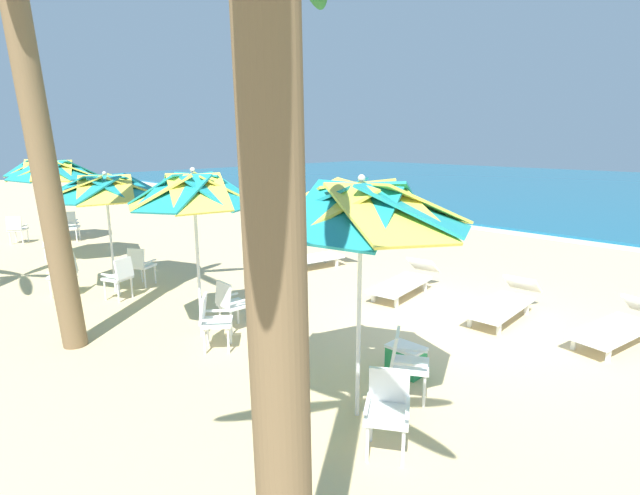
{
  "coord_description": "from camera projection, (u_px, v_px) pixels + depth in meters",
  "views": [
    {
      "loc": [
        3.75,
        -7.34,
        3.17
      ],
      "look_at": [
        -2.89,
        -0.54,
        1.0
      ],
      "focal_mm": 26.88,
      "sensor_mm": 36.0,
      "label": 1
    }
  ],
  "objects": [
    {
      "name": "cooler_box",
      "position": [
        406.0,
        359.0,
        6.58
      ],
      "size": [
        0.5,
        0.34,
        0.4
      ],
      "color": "#238C4C",
      "rests_on": "ground"
    },
    {
      "name": "plastic_chair_8",
      "position": [
        69.0,
        226.0,
        14.99
      ],
      "size": [
        0.62,
        0.63,
        0.87
      ],
      "color": "white",
      "rests_on": "ground"
    },
    {
      "name": "sun_lounger_1",
      "position": [
        505.0,
        302.0,
        8.63
      ],
      "size": [
        0.7,
        2.17,
        0.62
      ],
      "color": "white",
      "rests_on": "ground"
    },
    {
      "name": "ground_plane",
      "position": [
        459.0,
        324.0,
        8.38
      ],
      "size": [
        80.0,
        80.0,
        0.0
      ],
      "primitive_type": "plane",
      "color": "#D3B784"
    },
    {
      "name": "plastic_chair_5",
      "position": [
        120.0,
        276.0,
        9.55
      ],
      "size": [
        0.59,
        0.57,
        0.87
      ],
      "color": "white",
      "rests_on": "ground"
    },
    {
      "name": "beach_umbrella_1",
      "position": [
        194.0,
        192.0,
        7.33
      ],
      "size": [
        2.06,
        2.06,
        2.74
      ],
      "color": "silver",
      "rests_on": "ground"
    },
    {
      "name": "plastic_chair_2",
      "position": [
        230.0,
        302.0,
        7.99
      ],
      "size": [
        0.47,
        0.5,
        0.87
      ],
      "color": "white",
      "rests_on": "ground"
    },
    {
      "name": "beach_umbrella_2",
      "position": [
        106.0,
        188.0,
        9.65
      ],
      "size": [
        2.58,
        2.58,
        2.53
      ],
      "color": "silver",
      "rests_on": "ground"
    },
    {
      "name": "plastic_chair_1",
      "position": [
        388.0,
        406.0,
        4.89
      ],
      "size": [
        0.61,
        0.62,
        0.87
      ],
      "color": "white",
      "rests_on": "ground"
    },
    {
      "name": "sun_lounger_0",
      "position": [
        620.0,
        326.0,
        7.56
      ],
      "size": [
        1.04,
        2.23,
        0.62
      ],
      "color": "white",
      "rests_on": "ground"
    },
    {
      "name": "sun_lounger_3",
      "position": [
        317.0,
        256.0,
        12.0
      ],
      "size": [
        1.05,
        2.23,
        0.62
      ],
      "color": "white",
      "rests_on": "ground"
    },
    {
      "name": "beach_umbrella_3",
      "position": [
        54.0,
        171.0,
        11.93
      ],
      "size": [
        2.2,
        2.2,
        2.71
      ],
      "color": "silver",
      "rests_on": "ground"
    },
    {
      "name": "surf_foam",
      "position": [
        603.0,
        245.0,
        14.55
      ],
      "size": [
        80.0,
        0.7,
        0.01
      ],
      "primitive_type": "cube",
      "color": "white",
      "rests_on": "ground"
    },
    {
      "name": "plastic_chair_6",
      "position": [
        65.0,
        272.0,
        9.77
      ],
      "size": [
        0.63,
        0.63,
        0.87
      ],
      "color": "white",
      "rests_on": "ground"
    },
    {
      "name": "beach_umbrella_4",
      "position": [
        41.0,
        169.0,
        14.24
      ],
      "size": [
        2.0,
        2.0,
        2.66
      ],
      "color": "silver",
      "rests_on": "ground"
    },
    {
      "name": "sun_lounger_2",
      "position": [
        405.0,
        281.0,
        9.94
      ],
      "size": [
        0.89,
        2.21,
        0.62
      ],
      "color": "white",
      "rests_on": "ground"
    },
    {
      "name": "plastic_chair_10",
      "position": [
        70.0,
        222.0,
        15.58
      ],
      "size": [
        0.61,
        0.59,
        0.87
      ],
      "color": "white",
      "rests_on": "ground"
    },
    {
      "name": "plastic_chair_4",
      "position": [
        140.0,
        264.0,
        10.42
      ],
      "size": [
        0.59,
        0.61,
        0.87
      ],
      "color": "white",
      "rests_on": "ground"
    },
    {
      "name": "plastic_chair_0",
      "position": [
        405.0,
        360.0,
        5.9
      ],
      "size": [
        0.62,
        0.61,
        0.87
      ],
      "color": "white",
      "rests_on": "ground"
    },
    {
      "name": "beach_umbrella_0",
      "position": [
        361.0,
        208.0,
        5.08
      ],
      "size": [
        2.43,
        2.43,
        2.8
      ],
      "color": "silver",
      "rests_on": "ground"
    },
    {
      "name": "plastic_chair_3",
      "position": [
        212.0,
        319.0,
        7.26
      ],
      "size": [
        0.63,
        0.63,
        0.87
      ],
      "color": "white",
      "rests_on": "ground"
    },
    {
      "name": "plastic_chair_7",
      "position": [
        55.0,
        242.0,
        12.66
      ],
      "size": [
        0.58,
        0.6,
        0.87
      ],
      "color": "white",
      "rests_on": "ground"
    },
    {
      "name": "palm_tree_2",
      "position": [
        35.0,
        101.0,
        6.6
      ],
      "size": [
        3.14,
        2.61,
        6.36
      ],
      "color": "brown",
      "rests_on": "ground"
    },
    {
      "name": "palm_tree_1",
      "position": [
        269.0,
        194.0,
        2.22
      ],
      "size": [
        2.98,
        2.81,
        4.62
      ],
      "color": "brown",
      "rests_on": "ground"
    },
    {
      "name": "plastic_chair_9",
      "position": [
        17.0,
        228.0,
        14.63
      ],
      "size": [
        0.63,
        0.63,
        0.87
      ],
      "color": "white",
      "rests_on": "ground"
    }
  ]
}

